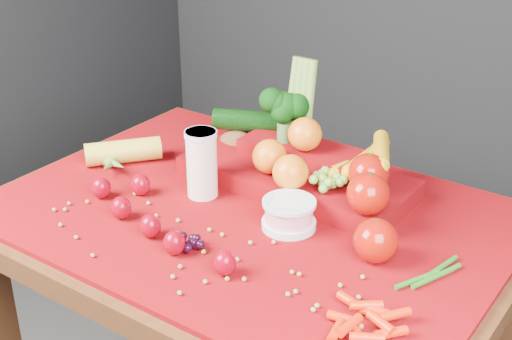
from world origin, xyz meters
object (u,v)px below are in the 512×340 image
Objects in this scene: table at (251,253)px; yogurt_bowl at (289,213)px; milk_glass at (202,161)px; produce_mound at (309,166)px.

yogurt_bowl is (0.10, -0.01, 0.14)m from table.
milk_glass is at bearing 177.76° from yogurt_bowl.
table is 0.23m from milk_glass.
table is at bearing 0.96° from milk_glass.
milk_glass is 1.37× the size of yogurt_bowl.
table is 7.24× the size of milk_glass.
produce_mound reaches higher than table.
produce_mound is at bearing 71.26° from table.
yogurt_bowl is at bearing -2.24° from milk_glass.
yogurt_bowl is at bearing -6.19° from table.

